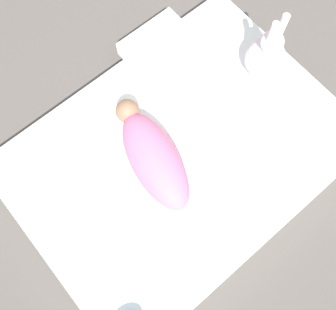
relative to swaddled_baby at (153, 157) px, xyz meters
The scene contains 5 objects.
ground_plane 0.24m from the swaddled_baby, 163.63° to the left, with size 12.00×12.00×0.00m, color #514C47.
bed_mattress 0.19m from the swaddled_baby, 163.63° to the left, with size 1.49×1.09×0.13m.
swaddled_baby is the anchor object (origin of this frame).
pillow 0.53m from the swaddled_baby, 137.65° to the right, with size 0.33×0.39×0.08m.
bunny_plush 0.71m from the swaddled_baby, behind, with size 0.19×0.19×0.38m.
Camera 1 is at (0.42, 0.42, 1.82)m, focal length 42.00 mm.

